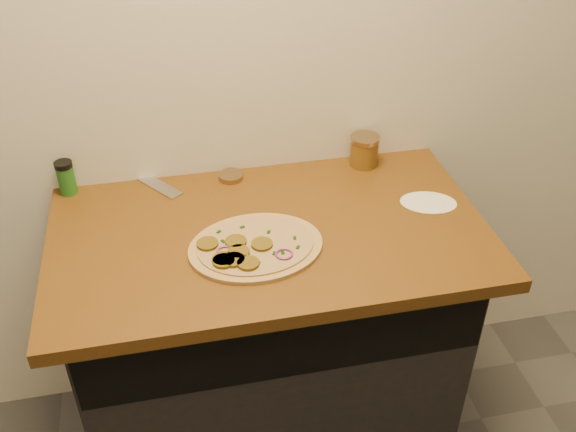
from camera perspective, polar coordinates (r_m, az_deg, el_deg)
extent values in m
cube|color=beige|center=(1.85, -3.90, 16.35)|extent=(4.00, 0.02, 2.70)
cube|color=black|center=(2.10, -1.62, -10.96)|extent=(1.10, 0.60, 0.86)
cube|color=brown|center=(1.78, -1.68, -1.62)|extent=(1.20, 0.70, 0.04)
cylinder|color=tan|center=(1.69, -2.87, -2.75)|extent=(0.38, 0.38, 0.01)
cylinder|color=beige|center=(1.69, -2.88, -2.54)|extent=(0.33, 0.33, 0.00)
cylinder|color=brown|center=(1.66, -4.40, -3.21)|extent=(0.06, 0.06, 0.01)
cylinder|color=brown|center=(1.63, -4.85, -3.90)|extent=(0.06, 0.06, 0.01)
cylinder|color=brown|center=(1.62, -3.56, -4.21)|extent=(0.06, 0.06, 0.01)
cylinder|color=brown|center=(1.69, -7.17, -2.46)|extent=(0.06, 0.06, 0.01)
cylinder|color=brown|center=(1.64, -5.77, -3.85)|extent=(0.06, 0.06, 0.01)
cylinder|color=brown|center=(1.63, -5.74, -4.01)|extent=(0.06, 0.06, 0.01)
cylinder|color=brown|center=(1.69, -4.66, -2.28)|extent=(0.06, 0.06, 0.01)
cylinder|color=brown|center=(1.68, -2.33, -2.51)|extent=(0.06, 0.06, 0.01)
torus|color=#7E2F74|center=(1.65, -0.34, -3.39)|extent=(0.05, 0.05, 0.01)
torus|color=#7E2F74|center=(1.66, -5.62, -3.14)|extent=(0.05, 0.05, 0.01)
cube|color=black|center=(1.70, -5.80, -2.24)|extent=(0.01, 0.02, 0.00)
cube|color=black|center=(1.67, -4.03, -2.89)|extent=(0.01, 0.01, 0.00)
cube|color=black|center=(1.74, -6.17, -1.40)|extent=(0.01, 0.02, 0.00)
cube|color=black|center=(1.73, -1.73, -1.43)|extent=(0.01, 0.02, 0.00)
cube|color=black|center=(1.67, -2.56, -2.80)|extent=(0.02, 0.01, 0.00)
cube|color=black|center=(1.70, 0.60, -1.95)|extent=(0.01, 0.01, 0.00)
cube|color=black|center=(1.62, -2.70, -4.19)|extent=(0.02, 0.01, 0.00)
cube|color=black|center=(1.64, -6.42, -3.99)|extent=(0.02, 0.01, 0.00)
cube|color=black|center=(1.75, -4.08, -0.98)|extent=(0.02, 0.01, 0.00)
cube|color=black|center=(1.67, 0.89, -2.80)|extent=(0.01, 0.02, 0.00)
cube|color=black|center=(1.65, -1.23, -3.32)|extent=(0.01, 0.02, 0.00)
cube|color=black|center=(1.65, -0.47, -3.28)|extent=(0.01, 0.01, 0.00)
cube|color=black|center=(1.66, -5.92, -3.29)|extent=(0.02, 0.01, 0.00)
cube|color=#B7BAC1|center=(2.00, -11.91, 2.93)|extent=(0.17, 0.21, 0.01)
cube|color=black|center=(2.11, -14.59, 4.59)|extent=(0.09, 0.12, 0.02)
cylinder|color=#957B56|center=(1.98, -5.10, 3.54)|extent=(0.10, 0.10, 0.02)
cylinder|color=#A71B10|center=(2.04, 6.77, 5.61)|extent=(0.09, 0.09, 0.09)
cylinder|color=#957B56|center=(2.02, 6.87, 6.84)|extent=(0.09, 0.09, 0.01)
cylinder|color=#22621F|center=(2.00, -19.08, 3.06)|extent=(0.05, 0.05, 0.09)
cylinder|color=black|center=(1.97, -19.37, 4.34)|extent=(0.05, 0.05, 0.02)
cylinder|color=white|center=(1.91, 12.37, 1.18)|extent=(0.20, 0.20, 0.00)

